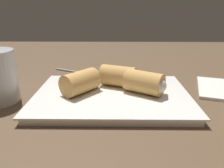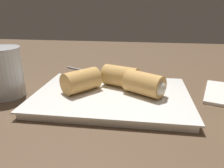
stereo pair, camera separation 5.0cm
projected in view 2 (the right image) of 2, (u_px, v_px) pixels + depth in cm
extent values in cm
cube|color=brown|center=(107.00, 104.00, 43.16)|extent=(180.00, 140.00, 2.00)
cube|color=white|center=(112.00, 96.00, 42.65)|extent=(28.27, 20.09, 1.20)
cube|color=white|center=(112.00, 93.00, 42.40)|extent=(29.40, 20.90, 0.30)
cylinder|color=#DBA356|center=(82.00, 80.00, 42.64)|extent=(7.83, 8.15, 4.25)
sphere|color=#6B9E47|center=(94.00, 77.00, 44.46)|extent=(2.76, 2.76, 2.76)
cylinder|color=#DBA356|center=(120.00, 76.00, 44.83)|extent=(8.15, 6.55, 4.25)
sphere|color=beige|center=(133.00, 79.00, 43.48)|extent=(2.76, 2.76, 2.76)
cylinder|color=#DBA356|center=(144.00, 84.00, 40.39)|extent=(8.26, 7.31, 4.25)
sphere|color=beige|center=(158.00, 88.00, 38.66)|extent=(2.76, 2.76, 2.76)
cylinder|color=#B2B2B7|center=(83.00, 70.00, 60.75)|extent=(11.25, 6.02, 0.50)
ellipsoid|color=#B2B2B7|center=(118.00, 77.00, 54.33)|extent=(4.42, 4.06, 1.24)
cylinder|color=silver|center=(3.00, 72.00, 43.02)|extent=(7.40, 7.40, 9.85)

